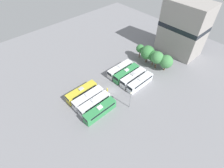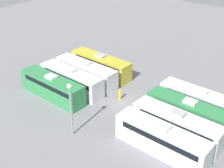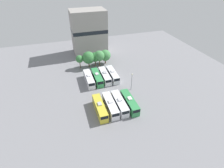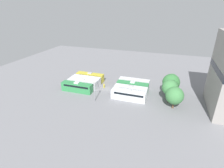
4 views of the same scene
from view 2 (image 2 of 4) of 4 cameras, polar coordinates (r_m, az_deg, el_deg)
The scene contains 11 objects.
ground_plane at distance 43.32m, azimuth 2.22°, elevation -3.80°, with size 116.53×116.53×0.00m, color gray.
bus_0 at distance 50.84m, azimuth -2.06°, elevation 3.56°, with size 2.63×10.92×3.45m.
bus_1 at distance 48.52m, azimuth -4.75°, elevation 2.19°, with size 2.63×10.92×3.45m.
bus_2 at distance 46.57m, azimuth -7.40°, elevation 0.85°, with size 2.63×10.92×3.45m.
bus_3 at distance 45.04m, azimuth -10.84°, elevation -0.46°, with size 2.63×10.92×3.45m.
bus_4 at distance 42.37m, azimuth 15.86°, elevation -3.10°, with size 2.63×10.92×3.45m.
bus_5 at distance 39.74m, azimuth 13.91°, elevation -5.10°, with size 2.63×10.92×3.45m.
bus_6 at distance 37.28m, azimuth 11.80°, elevation -7.32°, with size 2.63×10.92×3.45m.
bus_7 at distance 34.89m, azimuth 9.10°, elevation -9.86°, with size 2.63×10.92×3.45m.
worker_person at distance 44.10m, azimuth 1.45°, elevation -1.90°, with size 0.36×0.36×1.76m.
light_pole at distance 35.53m, azimuth -7.62°, elevation -2.99°, with size 0.60×0.60×6.86m.
Camera 2 is at (29.06, 22.24, 23.19)m, focal length 50.00 mm.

